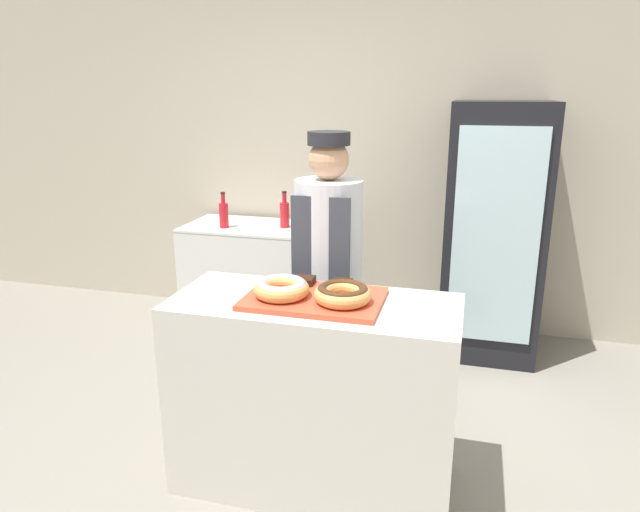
# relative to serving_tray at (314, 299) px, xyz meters

# --- Properties ---
(ground_plane) EXTENTS (14.00, 14.00, 0.00)m
(ground_plane) POSITION_rel_serving_tray_xyz_m (0.00, 0.00, -0.94)
(ground_plane) COLOR gray
(wall_back) EXTENTS (8.00, 0.06, 2.70)m
(wall_back) POSITION_rel_serving_tray_xyz_m (0.00, 2.13, 0.41)
(wall_back) COLOR #BCB29E
(wall_back) RESTS_ON ground_plane
(display_counter) EXTENTS (1.28, 0.56, 0.93)m
(display_counter) POSITION_rel_serving_tray_xyz_m (0.00, 0.00, -0.48)
(display_counter) COLOR beige
(display_counter) RESTS_ON ground_plane
(serving_tray) EXTENTS (0.60, 0.41, 0.02)m
(serving_tray) POSITION_rel_serving_tray_xyz_m (0.00, 0.00, 0.00)
(serving_tray) COLOR #D84C33
(serving_tray) RESTS_ON display_counter
(donut_light_glaze) EXTENTS (0.25, 0.25, 0.07)m
(donut_light_glaze) POSITION_rel_serving_tray_xyz_m (-0.14, -0.04, 0.05)
(donut_light_glaze) COLOR tan
(donut_light_glaze) RESTS_ON serving_tray
(donut_chocolate_glaze) EXTENTS (0.25, 0.25, 0.07)m
(donut_chocolate_glaze) POSITION_rel_serving_tray_xyz_m (0.14, -0.04, 0.05)
(donut_chocolate_glaze) COLOR tan
(donut_chocolate_glaze) RESTS_ON serving_tray
(brownie_back_left) EXTENTS (0.09, 0.09, 0.03)m
(brownie_back_left) POSITION_rel_serving_tray_xyz_m (-0.09, 0.15, 0.03)
(brownie_back_left) COLOR black
(brownie_back_left) RESTS_ON serving_tray
(brownie_back_right) EXTENTS (0.09, 0.09, 0.03)m
(brownie_back_right) POSITION_rel_serving_tray_xyz_m (0.09, 0.15, 0.03)
(brownie_back_right) COLOR black
(brownie_back_right) RESTS_ON serving_tray
(baker_person) EXTENTS (0.36, 0.36, 1.62)m
(baker_person) POSITION_rel_serving_tray_xyz_m (-0.09, 0.61, -0.09)
(baker_person) COLOR #4C4C51
(baker_person) RESTS_ON ground_plane
(beverage_fridge) EXTENTS (0.65, 0.66, 1.76)m
(beverage_fridge) POSITION_rel_serving_tray_xyz_m (0.81, 1.74, -0.06)
(beverage_fridge) COLOR black
(beverage_fridge) RESTS_ON ground_plane
(chest_freezer) EXTENTS (1.09, 0.61, 0.82)m
(chest_freezer) POSITION_rel_serving_tray_xyz_m (-0.96, 1.75, -0.53)
(chest_freezer) COLOR silver
(chest_freezer) RESTS_ON ground_plane
(bottle_red) EXTENTS (0.07, 0.07, 0.27)m
(bottle_red) POSITION_rel_serving_tray_xyz_m (-1.17, 1.63, -0.02)
(bottle_red) COLOR red
(bottle_red) RESTS_ON chest_freezer
(bottle_red_b) EXTENTS (0.07, 0.07, 0.28)m
(bottle_red_b) POSITION_rel_serving_tray_xyz_m (-0.72, 1.75, -0.02)
(bottle_red_b) COLOR red
(bottle_red_b) RESTS_ON chest_freezer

